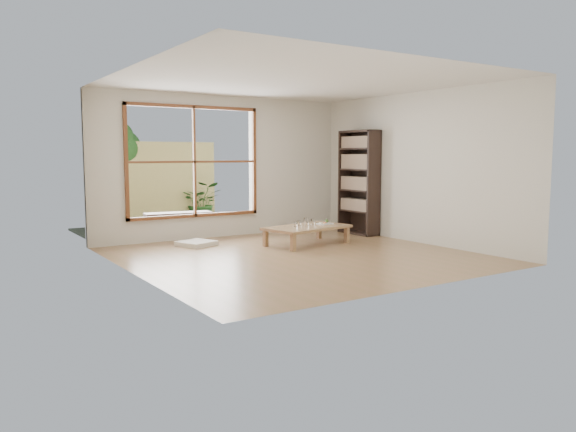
% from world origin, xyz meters
% --- Properties ---
extents(ground, '(5.00, 5.00, 0.00)m').
position_xyz_m(ground, '(0.00, 0.00, 0.00)').
color(ground, '#976F4B').
rests_on(ground, ground).
extents(low_table, '(1.56, 1.05, 0.31)m').
position_xyz_m(low_table, '(0.74, 0.80, 0.28)').
color(low_table, '#A4834F').
rests_on(low_table, ground).
extents(floor_cushion, '(0.68, 0.68, 0.08)m').
position_xyz_m(floor_cushion, '(-0.90, 1.71, 0.04)').
color(floor_cushion, white).
rests_on(floor_cushion, ground).
extents(bookshelf, '(0.32, 0.89, 1.99)m').
position_xyz_m(bookshelf, '(2.32, 1.32, 0.99)').
color(bookshelf, black).
rests_on(bookshelf, ground).
extents(glass_tall, '(0.08, 0.08, 0.15)m').
position_xyz_m(glass_tall, '(0.70, 0.76, 0.39)').
color(glass_tall, silver).
rests_on(glass_tall, low_table).
extents(glass_mid, '(0.07, 0.07, 0.10)m').
position_xyz_m(glass_mid, '(0.94, 0.91, 0.37)').
color(glass_mid, silver).
rests_on(glass_mid, low_table).
extents(glass_short, '(0.06, 0.06, 0.08)m').
position_xyz_m(glass_short, '(0.71, 0.98, 0.35)').
color(glass_short, silver).
rests_on(glass_short, low_table).
extents(glass_small, '(0.06, 0.06, 0.08)m').
position_xyz_m(glass_small, '(0.55, 0.86, 0.35)').
color(glass_small, silver).
rests_on(glass_small, low_table).
extents(food_tray, '(0.27, 0.21, 0.08)m').
position_xyz_m(food_tray, '(1.18, 0.86, 0.33)').
color(food_tray, white).
rests_on(food_tray, low_table).
extents(deck, '(2.80, 2.00, 0.05)m').
position_xyz_m(deck, '(-0.60, 3.56, 0.00)').
color(deck, '#312A24').
rests_on(deck, ground).
extents(garden_bench, '(1.30, 0.53, 0.40)m').
position_xyz_m(garden_bench, '(-0.63, 3.16, 0.37)').
color(garden_bench, black).
rests_on(garden_bench, deck).
extents(bamboo_fence, '(2.80, 0.06, 1.80)m').
position_xyz_m(bamboo_fence, '(-0.60, 4.56, 0.90)').
color(bamboo_fence, '#DCCB71').
rests_on(bamboo_fence, ground).
extents(shrub_right, '(1.04, 0.99, 0.92)m').
position_xyz_m(shrub_right, '(0.43, 4.38, 0.48)').
color(shrub_right, '#2B5B21').
rests_on(shrub_right, deck).
extents(shrub_left, '(0.58, 0.48, 1.01)m').
position_xyz_m(shrub_left, '(-1.50, 4.27, 0.53)').
color(shrub_left, '#2B5B21').
rests_on(shrub_left, deck).
extents(garden_tree, '(1.04, 0.85, 2.22)m').
position_xyz_m(garden_tree, '(-1.28, 4.86, 1.63)').
color(garden_tree, '#4C3D2D').
rests_on(garden_tree, ground).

